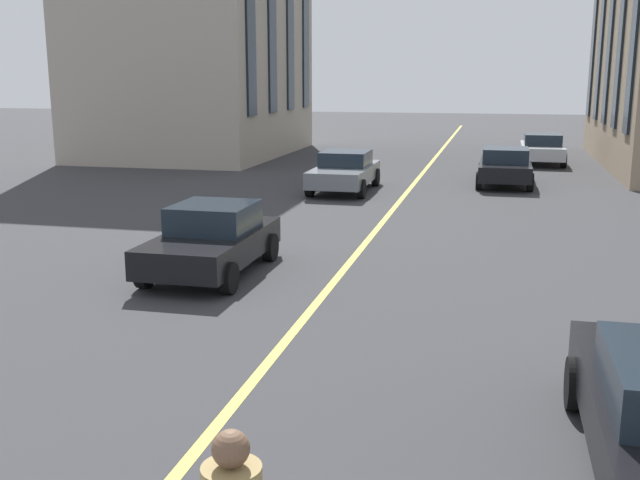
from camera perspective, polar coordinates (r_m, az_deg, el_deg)
The scene contains 5 objects.
lane_centre_line at distance 21.66m, azimuth 5.31°, elevation 1.99°, with size 80.00×0.16×0.01m.
car_grey_parked_a at distance 25.86m, azimuth 1.90°, elevation 5.32°, with size 4.40×1.95×1.37m.
car_black_oncoming at distance 15.17m, azimuth -8.26°, elevation 0.06°, with size 3.90×1.89×1.40m.
car_black_far at distance 28.09m, azimuth 13.98°, elevation 5.52°, with size 4.40×1.95×1.37m.
car_silver_near at distance 35.35m, azimuth 16.63°, elevation 6.74°, with size 4.40×1.95×1.37m.
Camera 1 is at (-1.09, -2.99, 3.93)m, focal length 41.80 mm.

